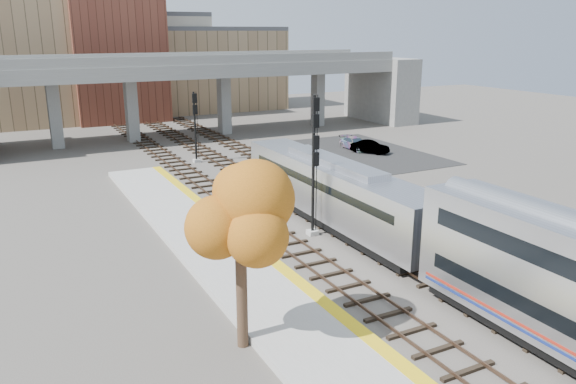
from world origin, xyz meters
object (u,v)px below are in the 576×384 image
signal_mast_far (195,129)px  tree (240,215)px  locomotive (334,191)px  car_c (355,143)px  signal_mast_near (314,188)px  car_a (318,156)px  signal_mast_mid (314,146)px  car_b (370,147)px

signal_mast_far → tree: size_ratio=0.90×
locomotive → signal_mast_far: signal_mast_far is taller
car_c → tree: bearing=-127.9°
signal_mast_near → signal_mast_far: signal_mast_far is taller
signal_mast_near → car_c: 26.30m
signal_mast_near → car_a: bearing=58.9°
car_c → car_a: bearing=-149.8°
signal_mast_near → signal_mast_mid: signal_mast_mid is taller
tree → car_b: tree is taller
locomotive → tree: 15.48m
signal_mast_far → car_b: (16.93, -4.19, -2.55)m
signal_mast_far → car_c: (16.65, -1.92, -2.55)m
signal_mast_mid → car_a: signal_mast_mid is taller
signal_mast_mid → car_b: (12.83, 10.89, -3.20)m
signal_mast_near → car_b: signal_mast_near is taller
tree → car_b: size_ratio=1.91×
tree → car_a: size_ratio=2.18×
locomotive → signal_mast_near: size_ratio=3.01×
tree → car_b: 37.88m
locomotive → car_b: locomotive is taller
car_b → signal_mast_near: bearing=-167.5°
car_a → car_b: car_b is taller
locomotive → signal_mast_near: bearing=-152.4°
signal_mast_near → car_c: (16.65, 20.22, -2.33)m
tree → car_c: bearing=49.6°
signal_mast_near → locomotive: bearing=27.6°
car_c → signal_mast_far: bearing=175.9°
signal_mast_near → tree: size_ratio=0.86×
signal_mast_mid → car_b: bearing=40.3°
signal_mast_mid → car_c: (12.55, 13.16, -3.21)m
tree → signal_mast_far: bearing=74.7°
locomotive → signal_mast_mid: (2.00, 5.96, 1.60)m
car_a → car_b: bearing=16.4°
signal_mast_near → tree: (-8.67, -9.55, 2.45)m
car_a → car_c: 7.33m
locomotive → signal_mast_far: size_ratio=2.87×
signal_mast_far → car_a: bearing=-27.7°
locomotive → signal_mast_near: 2.48m
signal_mast_far → locomotive: bearing=-84.3°
signal_mast_far → car_b: bearing=-13.9°
locomotive → car_a: (8.06, 15.71, -1.66)m
signal_mast_near → tree: bearing=-132.2°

